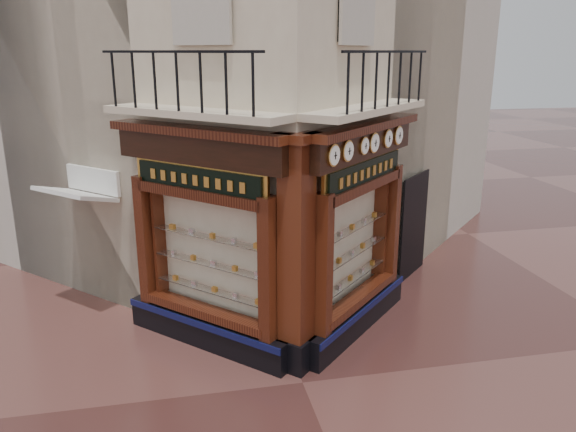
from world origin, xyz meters
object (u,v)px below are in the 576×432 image
object	(u,v)px
corner_pilaster	(296,259)
clock_c	(364,146)
signboard_right	(365,172)
clock_d	(374,143)
awning	(88,309)
clock_a	(334,155)
clock_e	(388,139)
clock_f	(398,135)
clock_b	(348,151)
signboard_left	(198,180)

from	to	relation	value
corner_pilaster	clock_c	bearing A→B (deg)	-16.43
clock_c	signboard_right	world-z (taller)	clock_c
signboard_right	clock_c	bearing A→B (deg)	-159.91
clock_d	corner_pilaster	bearing A→B (deg)	166.95
awning	clock_a	bearing A→B (deg)	-170.51
clock_e	awning	world-z (taller)	clock_e
clock_e	signboard_right	xyz separation A→B (m)	(-0.56, -0.41, -0.52)
clock_e	clock_f	distance (m)	0.49
clock_f	signboard_right	size ratio (longest dim) A/B	0.17
clock_f	clock_d	bearing A→B (deg)	180.00
corner_pilaster	clock_f	world-z (taller)	corner_pilaster
clock_c	clock_f	size ratio (longest dim) A/B	0.84
clock_e	signboard_right	size ratio (longest dim) A/B	0.16
clock_c	corner_pilaster	bearing A→B (deg)	163.57
clock_c	clock_f	distance (m)	1.48
corner_pilaster	clock_a	size ratio (longest dim) A/B	11.25
clock_b	clock_c	bearing A→B (deg)	-0.00
clock_d	signboard_right	world-z (taller)	clock_d
clock_a	clock_d	world-z (taller)	clock_d
clock_b	clock_f	distance (m)	2.08
clock_b	awning	world-z (taller)	clock_b
clock_d	awning	xyz separation A→B (m)	(-5.38, 2.06, -3.62)
clock_b	clock_e	size ratio (longest dim) A/B	1.02
corner_pilaster	signboard_left	xyz separation A→B (m)	(-1.46, 1.01, 1.15)
clock_c	clock_e	world-z (taller)	clock_e
awning	signboard_left	bearing A→B (deg)	-176.59
clock_b	signboard_left	world-z (taller)	clock_b
clock_e	awning	bearing A→B (deg)	119.15
corner_pilaster	clock_d	distance (m)	2.53
clock_c	awning	world-z (taller)	clock_c
corner_pilaster	clock_f	xyz separation A→B (m)	(2.37, 1.77, 1.67)
signboard_right	clock_a	bearing A→B (deg)	-175.39
clock_c	awning	bearing A→B (deg)	110.31
clock_c	signboard_right	size ratio (longest dim) A/B	0.15
awning	clock_f	bearing A→B (deg)	-146.92
clock_d	signboard_left	bearing A→B (deg)	134.77
corner_pilaster	clock_e	world-z (taller)	corner_pilaster
clock_d	signboard_right	distance (m)	0.54
clock_a	signboard_left	xyz separation A→B (m)	(-2.03, 1.05, -0.52)
corner_pilaster	clock_b	bearing A→B (deg)	-26.71
clock_c	clock_d	bearing A→B (deg)	0.00
clock_d	clock_f	bearing A→B (deg)	-0.00
signboard_right	corner_pilaster	bearing A→B (deg)	169.75
signboard_left	signboard_right	world-z (taller)	signboard_right
corner_pilaster	clock_a	bearing A→B (deg)	-48.38
clock_b	signboard_right	xyz separation A→B (m)	(0.56, 0.72, -0.52)
clock_f	awning	world-z (taller)	clock_f
clock_b	awning	bearing A→B (deg)	104.37
clock_e	awning	size ratio (longest dim) A/B	0.23
clock_b	signboard_left	size ratio (longest dim) A/B	0.17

